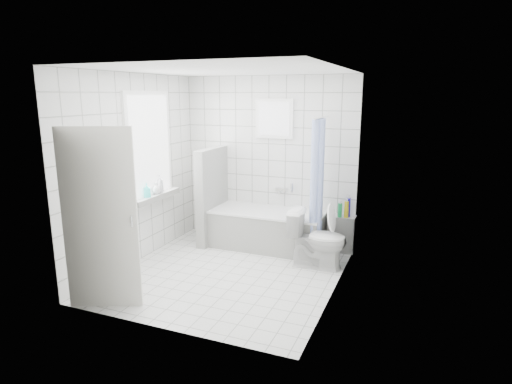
% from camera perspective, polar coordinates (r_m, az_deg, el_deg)
% --- Properties ---
extents(ground, '(3.00, 3.00, 0.00)m').
position_cam_1_polar(ground, '(5.79, -3.65, -10.71)').
color(ground, white).
rests_on(ground, ground).
extents(ceiling, '(3.00, 3.00, 0.00)m').
position_cam_1_polar(ceiling, '(5.31, -4.06, 15.94)').
color(ceiling, white).
rests_on(ceiling, ground).
extents(wall_back, '(2.80, 0.02, 2.60)m').
position_cam_1_polar(wall_back, '(6.76, 1.67, 4.26)').
color(wall_back, white).
rests_on(wall_back, ground).
extents(wall_front, '(2.80, 0.02, 2.60)m').
position_cam_1_polar(wall_front, '(4.13, -12.87, -1.65)').
color(wall_front, white).
rests_on(wall_front, ground).
extents(wall_left, '(0.02, 3.00, 2.60)m').
position_cam_1_polar(wall_left, '(6.13, -15.74, 2.88)').
color(wall_left, white).
rests_on(wall_left, ground).
extents(wall_right, '(0.02, 3.00, 2.60)m').
position_cam_1_polar(wall_right, '(4.97, 10.88, 0.87)').
color(wall_right, white).
rests_on(wall_right, ground).
extents(window_left, '(0.01, 0.90, 1.40)m').
position_cam_1_polar(window_left, '(6.30, -13.92, 6.01)').
color(window_left, white).
rests_on(window_left, wall_left).
extents(window_back, '(0.50, 0.01, 0.50)m').
position_cam_1_polar(window_back, '(6.62, 2.40, 9.73)').
color(window_back, white).
rests_on(window_back, wall_back).
extents(window_sill, '(0.18, 1.02, 0.08)m').
position_cam_1_polar(window_sill, '(6.40, -13.24, -0.59)').
color(window_sill, white).
rests_on(window_sill, wall_left).
extents(door, '(0.75, 0.35, 2.00)m').
position_cam_1_polar(door, '(4.88, -20.09, -3.54)').
color(door, silver).
rests_on(door, ground).
extents(bathtub, '(1.72, 0.77, 0.58)m').
position_cam_1_polar(bathtub, '(6.61, 1.56, -4.95)').
color(bathtub, white).
rests_on(bathtub, ground).
extents(partition_wall, '(0.15, 0.85, 1.50)m').
position_cam_1_polar(partition_wall, '(6.80, -5.87, -0.47)').
color(partition_wall, white).
rests_on(partition_wall, ground).
extents(tiled_ledge, '(0.40, 0.24, 0.55)m').
position_cam_1_polar(tiled_ledge, '(6.58, 11.33, -5.43)').
color(tiled_ledge, white).
rests_on(tiled_ledge, ground).
extents(toilet, '(0.80, 0.48, 0.79)m').
position_cam_1_polar(toilet, '(5.90, 8.20, -6.23)').
color(toilet, white).
rests_on(toilet, ground).
extents(curtain_rod, '(0.02, 0.80, 0.02)m').
position_cam_1_polar(curtain_rod, '(6.04, 8.79, 9.76)').
color(curtain_rod, silver).
rests_on(curtain_rod, wall_back).
extents(shower_curtain, '(0.14, 0.48, 1.78)m').
position_cam_1_polar(shower_curtain, '(6.03, 8.21, 1.15)').
color(shower_curtain, '#4966D8').
rests_on(shower_curtain, curtain_rod).
extents(tub_faucet, '(0.18, 0.06, 0.06)m').
position_cam_1_polar(tub_faucet, '(6.74, 3.38, 0.31)').
color(tub_faucet, silver).
rests_on(tub_faucet, wall_back).
extents(sill_bottles, '(0.16, 0.46, 0.26)m').
position_cam_1_polar(sill_bottles, '(6.36, -13.25, 0.68)').
color(sill_bottles, silver).
rests_on(sill_bottles, window_sill).
extents(ledge_bottles, '(0.17, 0.15, 0.28)m').
position_cam_1_polar(ledge_bottles, '(6.42, 11.81, -2.21)').
color(ledge_bottles, '#2819CA').
rests_on(ledge_bottles, tiled_ledge).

